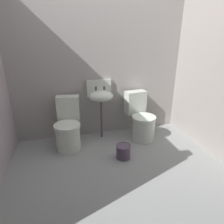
# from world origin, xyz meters

# --- Properties ---
(ground_plane) EXTENTS (3.27, 2.54, 0.08)m
(ground_plane) POSITION_xyz_m (0.00, 0.00, -0.04)
(ground_plane) COLOR gray
(wall_back) EXTENTS (3.27, 0.10, 2.48)m
(wall_back) POSITION_xyz_m (0.00, 1.12, 1.24)
(wall_back) COLOR #9B9693
(wall_back) RESTS_ON ground
(wall_right) EXTENTS (0.10, 2.34, 2.48)m
(wall_right) POSITION_xyz_m (1.48, 0.10, 1.24)
(wall_right) COLOR #9E9791
(wall_right) RESTS_ON ground
(toilet_left) EXTENTS (0.47, 0.65, 0.78)m
(toilet_left) POSITION_xyz_m (-0.60, 0.72, 0.32)
(toilet_left) COLOR silver
(toilet_left) RESTS_ON ground
(toilet_right) EXTENTS (0.47, 0.64, 0.78)m
(toilet_right) POSITION_xyz_m (0.63, 0.72, 0.32)
(toilet_right) COLOR silver
(toilet_right) RESTS_ON ground
(sink) EXTENTS (0.42, 0.35, 0.99)m
(sink) POSITION_xyz_m (-0.03, 0.90, 0.75)
(sink) COLOR #534358
(sink) RESTS_ON ground
(bucket) EXTENTS (0.22, 0.22, 0.20)m
(bucket) POSITION_xyz_m (0.15, 0.18, 0.11)
(bucket) COLOR #534358
(bucket) RESTS_ON ground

